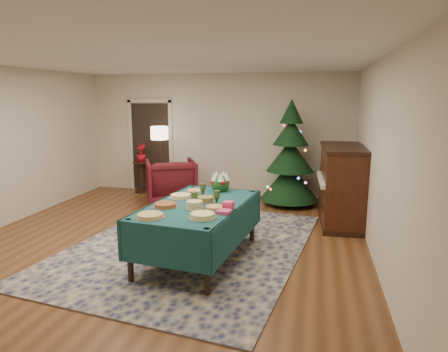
% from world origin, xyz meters
% --- Properties ---
extents(room_shell, '(7.00, 7.00, 7.00)m').
position_xyz_m(room_shell, '(0.00, 0.00, 1.35)').
color(room_shell, '#593319').
rests_on(room_shell, ground).
extents(doorway, '(1.08, 0.04, 2.16)m').
position_xyz_m(doorway, '(-1.60, 3.48, 1.10)').
color(doorway, black).
rests_on(doorway, ground).
extents(rug, '(3.74, 4.60, 0.02)m').
position_xyz_m(rug, '(0.41, 0.15, 0.01)').
color(rug, '#132049').
rests_on(rug, ground).
extents(buffet_table, '(1.41, 2.15, 0.79)m').
position_xyz_m(buffet_table, '(0.69, -0.29, 0.63)').
color(buffet_table, black).
rests_on(buffet_table, ground).
extents(platter_0, '(0.35, 0.35, 0.05)m').
position_xyz_m(platter_0, '(0.32, -1.03, 0.81)').
color(platter_0, silver).
rests_on(platter_0, buffet_table).
extents(platter_1, '(0.33, 0.33, 0.07)m').
position_xyz_m(platter_1, '(0.92, -0.92, 0.82)').
color(platter_1, silver).
rests_on(platter_1, buffet_table).
extents(platter_2, '(0.34, 0.34, 0.05)m').
position_xyz_m(platter_2, '(0.32, -0.55, 0.81)').
color(platter_2, silver).
rests_on(platter_2, buffet_table).
extents(platter_3, '(0.24, 0.24, 0.11)m').
position_xyz_m(platter_3, '(0.72, -0.56, 0.84)').
color(platter_3, silver).
rests_on(platter_3, buffet_table).
extents(platter_4, '(0.27, 0.27, 0.04)m').
position_xyz_m(platter_4, '(0.97, -0.52, 0.81)').
color(platter_4, silver).
rests_on(platter_4, buffet_table).
extents(platter_5, '(0.33, 0.33, 0.05)m').
position_xyz_m(platter_5, '(0.36, -0.07, 0.81)').
color(platter_5, silver).
rests_on(platter_5, buffet_table).
extents(platter_6, '(0.25, 0.25, 0.08)m').
position_xyz_m(platter_6, '(0.76, -0.20, 0.82)').
color(platter_6, silver).
rests_on(platter_6, buffet_table).
extents(platter_7, '(0.28, 0.28, 0.04)m').
position_xyz_m(platter_7, '(0.46, 0.30, 0.81)').
color(platter_7, silver).
rests_on(platter_7, buffet_table).
extents(goblet_0, '(0.08, 0.08, 0.18)m').
position_xyz_m(goblet_0, '(0.63, 0.12, 0.89)').
color(goblet_0, '#2D471E').
rests_on(goblet_0, buffet_table).
extents(goblet_1, '(0.08, 0.08, 0.18)m').
position_xyz_m(goblet_1, '(0.93, -0.26, 0.89)').
color(goblet_1, '#2D471E').
rests_on(goblet_1, buffet_table).
extents(goblet_2, '(0.08, 0.08, 0.18)m').
position_xyz_m(goblet_2, '(0.67, -0.40, 0.89)').
color(goblet_2, '#2D471E').
rests_on(goblet_2, buffet_table).
extents(napkin_stack, '(0.17, 0.17, 0.04)m').
position_xyz_m(napkin_stack, '(1.12, -0.66, 0.81)').
color(napkin_stack, '#D83C78').
rests_on(napkin_stack, buffet_table).
extents(gift_box, '(0.14, 0.14, 0.10)m').
position_xyz_m(gift_box, '(1.14, -0.49, 0.84)').
color(gift_box, '#E23E6C').
rests_on(gift_box, buffet_table).
extents(centerpiece, '(0.28, 0.28, 0.33)m').
position_xyz_m(centerpiece, '(0.80, 0.49, 0.93)').
color(centerpiece, '#1E4C1E').
rests_on(centerpiece, buffet_table).
extents(armchair, '(1.29, 1.26, 1.01)m').
position_xyz_m(armchair, '(-0.73, 2.44, 0.50)').
color(armchair, '#4E1018').
rests_on(armchair, ground).
extents(floor_lamp, '(0.38, 0.38, 1.56)m').
position_xyz_m(floor_lamp, '(-1.14, 2.90, 1.32)').
color(floor_lamp, '#A57F3F').
rests_on(floor_lamp, ground).
extents(side_table, '(0.41, 0.41, 0.73)m').
position_xyz_m(side_table, '(-1.72, 3.20, 0.35)').
color(side_table, black).
rests_on(side_table, ground).
extents(potted_plant, '(0.22, 0.40, 0.22)m').
position_xyz_m(potted_plant, '(-1.72, 3.20, 0.84)').
color(potted_plant, '#B20C19').
rests_on(potted_plant, side_table).
extents(christmas_tree, '(1.21, 1.21, 2.15)m').
position_xyz_m(christmas_tree, '(1.68, 2.89, 0.97)').
color(christmas_tree, black).
rests_on(christmas_tree, ground).
extents(piano, '(0.82, 1.61, 1.36)m').
position_xyz_m(piano, '(2.65, 1.84, 0.67)').
color(piano, black).
rests_on(piano, ground).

